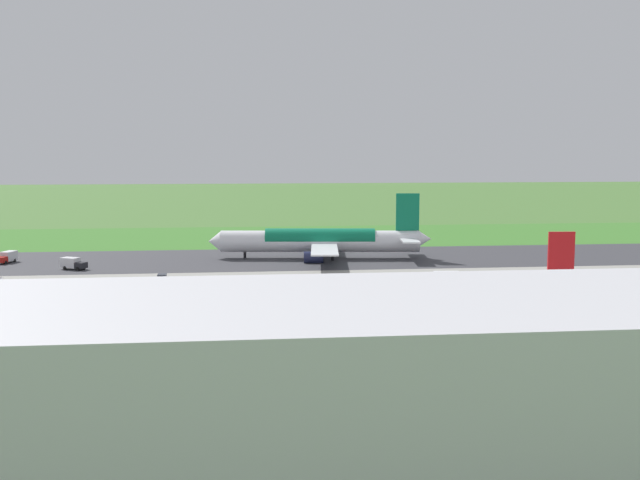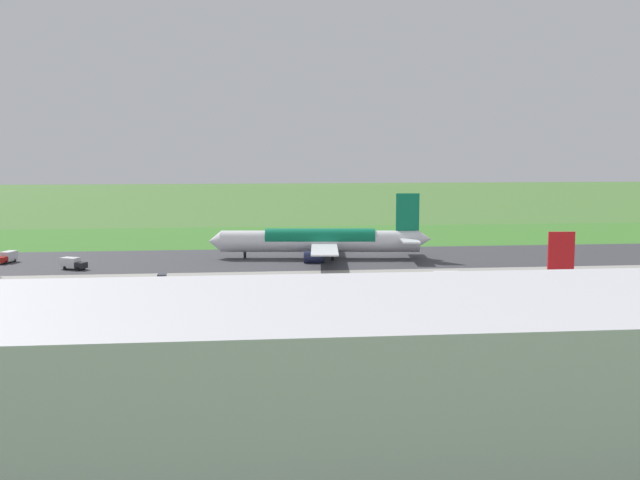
{
  "view_description": "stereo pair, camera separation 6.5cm",
  "coord_description": "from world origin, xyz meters",
  "px_view_note": "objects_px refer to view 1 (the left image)",
  "views": [
    {
      "loc": [
        11.05,
        179.74,
        26.43
      ],
      "look_at": [
        -8.31,
        0.0,
        4.5
      ],
      "focal_mm": 42.28,
      "sensor_mm": 36.0,
      "label": 1
    },
    {
      "loc": [
        10.98,
        179.75,
        26.43
      ],
      "look_at": [
        -8.31,
        0.0,
        4.5
      ],
      "focal_mm": 42.28,
      "sensor_mm": 36.0,
      "label": 2
    }
  ],
  "objects_px": {
    "airliner_parked_mid": "(462,286)",
    "terminal_building": "(206,390)",
    "service_truck_baggage": "(7,257)",
    "service_truck_fuel": "(73,263)",
    "airliner_main": "(322,241)",
    "traffic_cone_orange": "(237,241)",
    "service_car_followme": "(162,278)",
    "no_stopping_sign": "(257,236)"
  },
  "relations": [
    {
      "from": "airliner_main",
      "to": "traffic_cone_orange",
      "type": "height_order",
      "value": "airliner_main"
    },
    {
      "from": "service_truck_fuel",
      "to": "traffic_cone_orange",
      "type": "xyz_separation_m",
      "value": [
        -35.68,
        -46.87,
        -1.13
      ]
    },
    {
      "from": "airliner_parked_mid",
      "to": "terminal_building",
      "type": "relative_size",
      "value": 0.37
    },
    {
      "from": "service_truck_baggage",
      "to": "traffic_cone_orange",
      "type": "bearing_deg",
      "value": -146.48
    },
    {
      "from": "airliner_main",
      "to": "no_stopping_sign",
      "type": "height_order",
      "value": "airliner_main"
    },
    {
      "from": "service_truck_baggage",
      "to": "service_car_followme",
      "type": "bearing_deg",
      "value": 142.37
    },
    {
      "from": "airliner_parked_mid",
      "to": "service_truck_fuel",
      "type": "bearing_deg",
      "value": -32.28
    },
    {
      "from": "airliner_parked_mid",
      "to": "service_car_followme",
      "type": "xyz_separation_m",
      "value": [
        52.79,
        -28.75,
        -2.6
      ]
    },
    {
      "from": "service_car_followme",
      "to": "airliner_parked_mid",
      "type": "bearing_deg",
      "value": 151.42
    },
    {
      "from": "service_car_followme",
      "to": "service_truck_fuel",
      "type": "distance_m",
      "value": 27.67
    },
    {
      "from": "airliner_main",
      "to": "service_truck_fuel",
      "type": "distance_m",
      "value": 57.49
    },
    {
      "from": "service_car_followme",
      "to": "traffic_cone_orange",
      "type": "bearing_deg",
      "value": -102.7
    },
    {
      "from": "service_car_followme",
      "to": "traffic_cone_orange",
      "type": "xyz_separation_m",
      "value": [
        -14.6,
        -64.78,
        -0.57
      ]
    },
    {
      "from": "service_car_followme",
      "to": "service_truck_fuel",
      "type": "relative_size",
      "value": 0.68
    },
    {
      "from": "no_stopping_sign",
      "to": "airliner_main",
      "type": "bearing_deg",
      "value": 112.76
    },
    {
      "from": "service_car_followme",
      "to": "service_truck_fuel",
      "type": "xyz_separation_m",
      "value": [
        21.08,
        -17.92,
        0.56
      ]
    },
    {
      "from": "airliner_main",
      "to": "service_truck_baggage",
      "type": "xyz_separation_m",
      "value": [
        73.67,
        -0.51,
        -2.95
      ]
    },
    {
      "from": "service_truck_fuel",
      "to": "no_stopping_sign",
      "type": "distance_m",
      "value": 62.27
    },
    {
      "from": "service_truck_baggage",
      "to": "traffic_cone_orange",
      "type": "height_order",
      "value": "service_truck_baggage"
    },
    {
      "from": "service_truck_baggage",
      "to": "service_truck_fuel",
      "type": "height_order",
      "value": "same"
    },
    {
      "from": "airliner_main",
      "to": "traffic_cone_orange",
      "type": "bearing_deg",
      "value": -59.95
    },
    {
      "from": "service_truck_fuel",
      "to": "service_truck_baggage",
      "type": "bearing_deg",
      "value": -34.04
    },
    {
      "from": "airliner_parked_mid",
      "to": "no_stopping_sign",
      "type": "height_order",
      "value": "airliner_parked_mid"
    },
    {
      "from": "service_truck_baggage",
      "to": "airliner_parked_mid",
      "type": "bearing_deg",
      "value": 147.38
    },
    {
      "from": "no_stopping_sign",
      "to": "service_truck_fuel",
      "type": "bearing_deg",
      "value": 48.14
    },
    {
      "from": "airliner_parked_mid",
      "to": "traffic_cone_orange",
      "type": "height_order",
      "value": "airliner_parked_mid"
    },
    {
      "from": "terminal_building",
      "to": "service_car_followme",
      "type": "xyz_separation_m",
      "value": [
        12.71,
        -92.48,
        -6.73
      ]
    },
    {
      "from": "terminal_building",
      "to": "service_car_followme",
      "type": "relative_size",
      "value": 27.54
    },
    {
      "from": "airliner_main",
      "to": "service_truck_baggage",
      "type": "relative_size",
      "value": 8.71
    },
    {
      "from": "airliner_main",
      "to": "service_car_followme",
      "type": "height_order",
      "value": "airliner_main"
    },
    {
      "from": "terminal_building",
      "to": "traffic_cone_orange",
      "type": "relative_size",
      "value": 211.13
    },
    {
      "from": "no_stopping_sign",
      "to": "traffic_cone_orange",
      "type": "bearing_deg",
      "value": -4.81
    },
    {
      "from": "airliner_main",
      "to": "terminal_building",
      "type": "xyz_separation_m",
      "value": [
        22.51,
        121.62,
        3.22
      ]
    },
    {
      "from": "airliner_main",
      "to": "service_truck_baggage",
      "type": "height_order",
      "value": "airliner_main"
    },
    {
      "from": "airliner_parked_mid",
      "to": "no_stopping_sign",
      "type": "xyz_separation_m",
      "value": [
        32.32,
        -93.05,
        -1.7
      ]
    },
    {
      "from": "service_car_followme",
      "to": "service_truck_baggage",
      "type": "bearing_deg",
      "value": -37.63
    },
    {
      "from": "airliner_main",
      "to": "no_stopping_sign",
      "type": "xyz_separation_m",
      "value": [
        14.75,
        -35.15,
        -2.61
      ]
    },
    {
      "from": "service_car_followme",
      "to": "no_stopping_sign",
      "type": "bearing_deg",
      "value": -107.66
    },
    {
      "from": "terminal_building",
      "to": "traffic_cone_orange",
      "type": "xyz_separation_m",
      "value": [
        -1.89,
        -157.26,
        -7.3
      ]
    },
    {
      "from": "no_stopping_sign",
      "to": "airliner_parked_mid",
      "type": "bearing_deg",
      "value": 109.15
    },
    {
      "from": "terminal_building",
      "to": "service_truck_baggage",
      "type": "height_order",
      "value": "terminal_building"
    },
    {
      "from": "airliner_main",
      "to": "airliner_parked_mid",
      "type": "distance_m",
      "value": 60.51
    }
  ]
}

